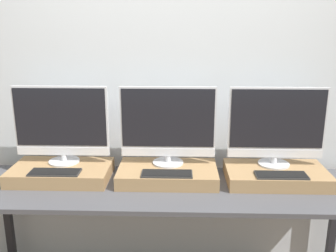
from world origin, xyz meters
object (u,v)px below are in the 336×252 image
monitor_center (168,125)px  monitor_left (61,124)px  keyboard_center (167,174)px  keyboard_left (55,172)px  monitor_right (277,126)px  keyboard_right (281,175)px

monitor_center → monitor_left: bearing=180.0°
keyboard_center → keyboard_left: bearing=180.0°
monitor_center → keyboard_center: (0.00, -0.20, -0.27)m
monitor_left → keyboard_center: (0.72, -0.20, -0.27)m
monitor_left → keyboard_center: size_ratio=1.97×
keyboard_left → monitor_center: monitor_center is taller
keyboard_center → monitor_right: 0.80m
monitor_left → monitor_right: bearing=0.0°
keyboard_center → monitor_right: size_ratio=0.51×
keyboard_left → monitor_right: monitor_right is taller
monitor_right → keyboard_center: bearing=-164.5°
monitor_right → keyboard_right: (0.00, -0.20, -0.27)m
monitor_right → keyboard_right: bearing=-90.0°
monitor_left → keyboard_right: size_ratio=1.97×
monitor_right → monitor_left: bearing=180.0°
keyboard_center → keyboard_right: same height
keyboard_right → keyboard_center: bearing=180.0°
keyboard_left → monitor_right: 1.49m
monitor_left → monitor_center: size_ratio=1.00×
monitor_center → monitor_right: bearing=0.0°
keyboard_left → keyboard_center: same height
monitor_left → monitor_right: size_ratio=1.00×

